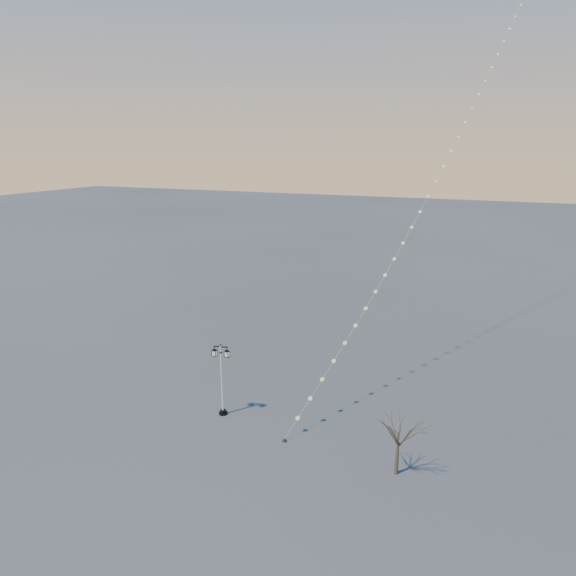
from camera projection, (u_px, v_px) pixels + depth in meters
The scene contains 4 objects.
ground at pixel (254, 436), 30.43m from camera, with size 300.00×300.00×0.00m, color #494949.
street_lamp at pixel (222, 376), 32.16m from camera, with size 1.22×0.58×4.87m.
bare_tree at pixel (399, 433), 26.28m from camera, with size 2.12×2.12×3.52m.
kite_train at pixel (434, 163), 38.99m from camera, with size 11.02×35.00×31.13m.
Camera 1 is at (12.24, -24.04, 16.77)m, focal length 31.67 mm.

